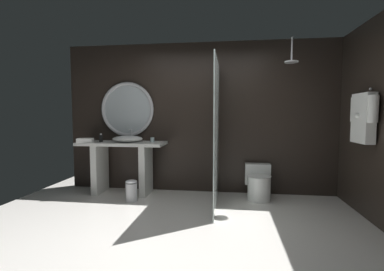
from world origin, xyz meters
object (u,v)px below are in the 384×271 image
round_wall_mirror (127,109)px  rain_shower_head (291,59)px  waste_bin (131,190)px  toilet (259,183)px  soap_dispenser (101,138)px  vessel_sink (127,139)px  hanging_bathrobe (363,116)px  tumbler_cup (152,140)px  folded_hand_towel (85,140)px

round_wall_mirror → rain_shower_head: bearing=-9.6°
rain_shower_head → waste_bin: 3.15m
toilet → soap_dispenser: bearing=-179.1°
soap_dispenser → round_wall_mirror: 0.69m
vessel_sink → rain_shower_head: bearing=-4.9°
vessel_sink → rain_shower_head: (2.63, -0.23, 1.23)m
hanging_bathrobe → waste_bin: (-3.22, 0.29, -1.17)m
tumbler_cup → hanging_bathrobe: 3.12m
vessel_sink → hanging_bathrobe: hanging_bathrobe is taller
tumbler_cup → folded_hand_towel: bearing=-167.8°
soap_dispenser → waste_bin: bearing=-28.6°
rain_shower_head → hanging_bathrobe: bearing=-31.6°
rain_shower_head → tumbler_cup: bearing=173.5°
soap_dispenser → hanging_bathrobe: size_ratio=0.20×
soap_dispenser → waste_bin: size_ratio=0.43×
vessel_sink → rain_shower_head: 2.92m
round_wall_mirror → soap_dispenser: bearing=-140.0°
waste_bin → soap_dispenser: bearing=151.4°
folded_hand_towel → round_wall_mirror: bearing=37.8°
vessel_sink → soap_dispenser: size_ratio=3.63×
vessel_sink → folded_hand_towel: (-0.66, -0.21, -0.02)m
soap_dispenser → waste_bin: 1.09m
vessel_sink → waste_bin: (0.22, -0.43, -0.78)m
vessel_sink → soap_dispenser: bearing=-171.1°
hanging_bathrobe → toilet: 1.78m
waste_bin → folded_hand_towel: bearing=165.8°
round_wall_mirror → toilet: 2.60m
hanging_bathrobe → toilet: (-1.23, 0.69, -1.09)m
vessel_sink → hanging_bathrobe: size_ratio=0.74×
soap_dispenser → round_wall_mirror: bearing=40.0°
hanging_bathrobe → waste_bin: size_ratio=2.09×
tumbler_cup → soap_dispenser: soap_dispenser is taller
tumbler_cup → hanging_bathrobe: (3.01, -0.75, 0.41)m
tumbler_cup → hanging_bathrobe: size_ratio=0.12×
soap_dispenser → waste_bin: (0.66, -0.36, -0.79)m
rain_shower_head → folded_hand_towel: size_ratio=1.47×
vessel_sink → waste_bin: size_ratio=1.55×
round_wall_mirror → folded_hand_towel: bearing=-142.2°
round_wall_mirror → rain_shower_head: size_ratio=2.63×
vessel_sink → round_wall_mirror: 0.57m
round_wall_mirror → hanging_bathrobe: size_ratio=1.38×
toilet → folded_hand_towel: (-2.87, -0.18, 0.67)m
tumbler_cup → toilet: (1.78, -0.06, -0.68)m
folded_hand_towel → vessel_sink: bearing=17.8°
soap_dispenser → rain_shower_head: size_ratio=0.39×
round_wall_mirror → waste_bin: (0.30, -0.67, -1.28)m
tumbler_cup → toilet: tumbler_cup is taller
waste_bin → folded_hand_towel: (-0.88, 0.22, 0.76)m
soap_dispenser → folded_hand_towel: bearing=-146.2°
rain_shower_head → toilet: 1.98m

